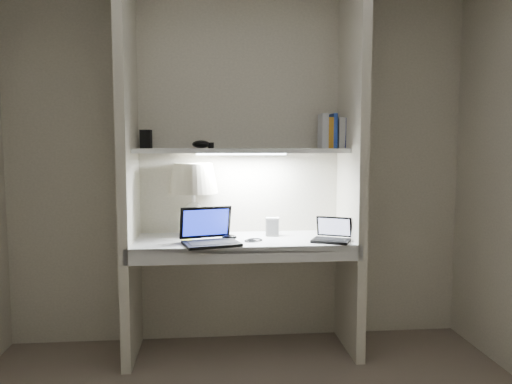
{
  "coord_description": "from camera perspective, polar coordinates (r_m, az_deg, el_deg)",
  "views": [
    {
      "loc": [
        -0.21,
        -2.02,
        1.39
      ],
      "look_at": [
        0.07,
        1.05,
        1.1
      ],
      "focal_mm": 35.0,
      "sensor_mm": 36.0,
      "label": 1
    }
  ],
  "objects": [
    {
      "name": "mouse",
      "position": [
        3.27,
        -3.07,
        -5.19
      ],
      "size": [
        0.11,
        0.08,
        0.04
      ],
      "primitive_type": "ellipsoid",
      "rotation": [
        0.0,
        0.0,
        -0.23
      ],
      "color": "black",
      "rests_on": "desk"
    },
    {
      "name": "shelf_gadget",
      "position": [
        3.34,
        -6.3,
        5.45
      ],
      "size": [
        0.14,
        0.12,
        0.05
      ],
      "primitive_type": "ellipsoid",
      "rotation": [
        0.0,
        0.0,
        -0.35
      ],
      "color": "black",
      "rests_on": "shelf"
    },
    {
      "name": "alcove_panel_left",
      "position": [
        3.28,
        -14.39,
        2.83
      ],
      "size": [
        0.06,
        0.55,
        2.5
      ],
      "primitive_type": "cube",
      "color": "beige",
      "rests_on": "floor"
    },
    {
      "name": "laptop_main",
      "position": [
        3.15,
        -5.36,
        -4.96
      ],
      "size": [
        0.4,
        0.37,
        0.23
      ],
      "rotation": [
        0.0,
        0.0,
        0.26
      ],
      "color": "black",
      "rests_on": "desk"
    },
    {
      "name": "cable_coil",
      "position": [
        3.24,
        -0.14,
        -5.49
      ],
      "size": [
        0.12,
        0.12,
        0.01
      ],
      "primitive_type": "torus",
      "rotation": [
        0.0,
        0.0,
        0.28
      ],
      "color": "black",
      "rests_on": "desk"
    },
    {
      "name": "desk",
      "position": [
        3.31,
        -1.54,
        -5.71
      ],
      "size": [
        1.4,
        0.55,
        0.04
      ],
      "primitive_type": "cube",
      "color": "white",
      "rests_on": "alcove_panel_left"
    },
    {
      "name": "alcove_panel_right",
      "position": [
        3.38,
        10.91,
        2.97
      ],
      "size": [
        0.06,
        0.55,
        2.5
      ],
      "primitive_type": "cube",
      "color": "beige",
      "rests_on": "floor"
    },
    {
      "name": "laptop_netbook",
      "position": [
        3.26,
        8.69,
        -4.93
      ],
      "size": [
        0.3,
        0.28,
        0.15
      ],
      "rotation": [
        0.0,
        0.0,
        -0.45
      ],
      "color": "black",
      "rests_on": "desk"
    },
    {
      "name": "strip_light",
      "position": [
        3.34,
        -1.67,
        4.38
      ],
      "size": [
        0.6,
        0.04,
        0.02
      ],
      "primitive_type": "cube",
      "color": "white",
      "rests_on": "shelf"
    },
    {
      "name": "speaker",
      "position": [
        3.4,
        1.88,
        -3.98
      ],
      "size": [
        0.1,
        0.07,
        0.13
      ],
      "primitive_type": "cube",
      "rotation": [
        0.0,
        0.0,
        -0.14
      ],
      "color": "silver",
      "rests_on": "desk"
    },
    {
      "name": "book_row",
      "position": [
        3.48,
        9.07,
        6.79
      ],
      "size": [
        0.22,
        0.16,
        0.23
      ],
      "color": "silver",
      "rests_on": "shelf"
    },
    {
      "name": "shelf",
      "position": [
        3.34,
        -1.67,
        4.75
      ],
      "size": [
        1.4,
        0.36,
        0.03
      ],
      "primitive_type": "cube",
      "color": "silver",
      "rests_on": "back_wall"
    },
    {
      "name": "desk_apron",
      "position": [
        3.06,
        -1.21,
        -7.19
      ],
      "size": [
        1.46,
        0.03,
        0.1
      ],
      "primitive_type": "cube",
      "color": "silver",
      "rests_on": "desk"
    },
    {
      "name": "table_lamp",
      "position": [
        3.41,
        -7.17,
        0.59
      ],
      "size": [
        0.34,
        0.34,
        0.5
      ],
      "color": "white",
      "rests_on": "desk"
    },
    {
      "name": "back_wall",
      "position": [
        3.53,
        -1.85,
        3.16
      ],
      "size": [
        3.2,
        0.01,
        2.5
      ],
      "primitive_type": "cube",
      "color": "beige",
      "rests_on": "floor"
    },
    {
      "name": "sticky_note",
      "position": [
        3.3,
        -7.95,
        -5.41
      ],
      "size": [
        0.08,
        0.08,
        0.0
      ],
      "primitive_type": "cube",
      "rotation": [
        0.0,
        0.0,
        0.3
      ],
      "color": "#FFF935",
      "rests_on": "desk"
    },
    {
      "name": "shelf_box",
      "position": [
        3.46,
        -12.47,
        5.93
      ],
      "size": [
        0.08,
        0.06,
        0.12
      ],
      "primitive_type": "cube",
      "rotation": [
        0.0,
        0.0,
        -0.16
      ],
      "color": "black",
      "rests_on": "shelf"
    }
  ]
}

